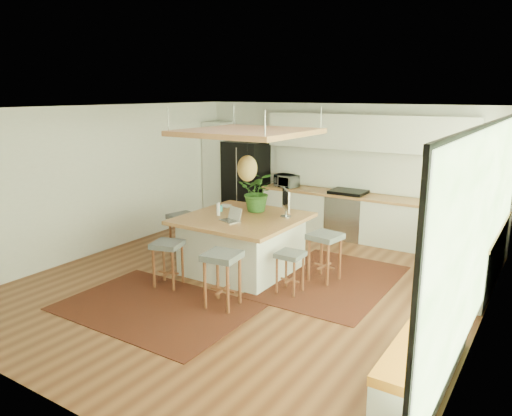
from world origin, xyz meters
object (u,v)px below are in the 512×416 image
Objects in this scene: stool_left_side at (184,237)px; fridge at (246,182)px; monitor at (286,201)px; island_plant at (258,196)px; stool_near_left at (168,264)px; island at (243,244)px; stool_right_back at (324,259)px; stool_near_right at (223,282)px; laptop at (230,214)px; microwave at (286,179)px; stool_right_front at (290,270)px.

fridge is at bearing 99.08° from stool_left_side.
monitor is 0.59m from island_plant.
island is at bearing 64.23° from stool_near_left.
monitor is at bearing 10.07° from stool_left_side.
fridge is 3.97m from stool_right_back.
island_plant is (0.59, 1.64, 0.84)m from stool_near_left.
island is 2.35× the size of stool_near_right.
laptop is (0.56, 0.84, 0.70)m from stool_near_left.
microwave is at bearing -2.62° from fridge.
island_plant is (-0.55, 1.78, 0.84)m from stool_near_right.
stool_near_left is 1.23m from laptop.
stool_near_right is 1.33m from laptop.
island_plant is at bearing 107.19° from stool_near_right.
stool_left_side is (-2.44, 0.44, 0.00)m from stool_right_front.
stool_left_side is (-0.75, 1.23, 0.00)m from stool_near_left.
island reaches higher than stool_right_back.
stool_left_side is at bearing -177.72° from laptop.
stool_left_side is at bearing -162.91° from island_plant.
fridge is at bearing 138.38° from laptop.
microwave is at bearing 121.11° from laptop.
island reaches higher than stool_near_left.
island_plant reaches higher than stool_left_side.
fridge reaches higher than stool_left_side.
laptop is (-1.13, 0.05, 0.70)m from stool_right_front.
stool_near_right is 1.08m from stool_right_front.
stool_left_side is (-1.88, 1.37, 0.00)m from stool_near_right.
stool_near_left is 1.03× the size of island_plant.
stool_near_left is 0.91× the size of stool_near_right.
stool_right_front is 2.48m from stool_left_side.
fridge is 2.34× the size of stool_near_right.
island is 2.82m from microwave.
fridge reaches higher than stool_near_right.
fridge is 4.70m from stool_near_right.
fridge is 3.33m from monitor.
stool_right_back reaches higher than stool_near_left.
island is at bearing -2.02° from stool_left_side.
microwave is (-0.65, 3.01, 0.04)m from laptop.
stool_near_left is at bearing -72.59° from fridge.
stool_near_right is at bearing -59.61° from fridge.
laptop is (-0.01, -0.34, 0.58)m from island.
laptop is (-0.57, 0.98, 0.70)m from stool_near_right.
island_plant is (-1.11, 0.85, 0.84)m from stool_right_front.
monitor reaches higher than stool_right_back.
monitor is (-0.75, 0.07, 0.83)m from stool_right_back.
stool_left_side is 1.13× the size of island_plant.
island_plant is (-1.33, 0.14, 0.84)m from stool_right_back.
microwave reaches higher than stool_right_front.
laptop is at bearing -91.67° from island_plant.
fridge is at bearing 119.70° from stool_near_right.
fridge is 3.28m from island.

